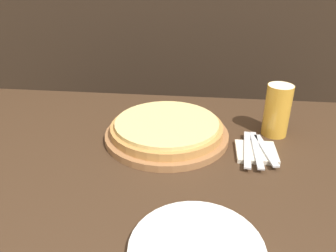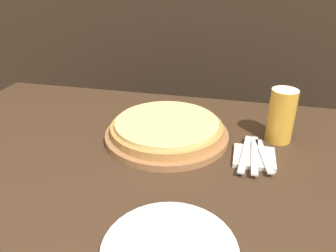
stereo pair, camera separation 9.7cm
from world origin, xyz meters
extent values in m
cube|color=#3D2819|center=(0.00, 0.00, 0.35)|extent=(1.51, 0.92, 0.70)
cylinder|color=#99663D|center=(0.00, 0.12, 0.71)|extent=(0.37, 0.37, 0.02)
cylinder|color=#B77F42|center=(0.00, 0.12, 0.74)|extent=(0.33, 0.33, 0.02)
cylinder|color=#E0C175|center=(0.00, 0.12, 0.75)|extent=(0.31, 0.31, 0.01)
cylinder|color=gold|center=(0.33, 0.18, 0.78)|extent=(0.08, 0.08, 0.16)
cylinder|color=white|center=(0.33, 0.18, 0.85)|extent=(0.07, 0.07, 0.02)
cylinder|color=white|center=(0.10, -0.31, 0.71)|extent=(0.25, 0.25, 0.02)
cube|color=beige|center=(0.26, 0.05, 0.71)|extent=(0.11, 0.11, 0.01)
cube|color=silver|center=(0.23, 0.05, 0.72)|extent=(0.04, 0.20, 0.00)
cube|color=silver|center=(0.26, 0.05, 0.72)|extent=(0.02, 0.20, 0.00)
cube|color=silver|center=(0.28, 0.05, 0.72)|extent=(0.05, 0.17, 0.00)
camera|label=1|loc=(0.10, -0.74, 1.19)|focal=35.00mm
camera|label=2|loc=(0.20, -0.73, 1.19)|focal=35.00mm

